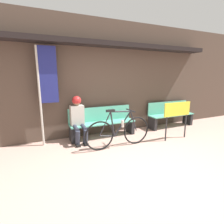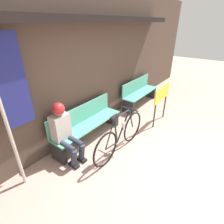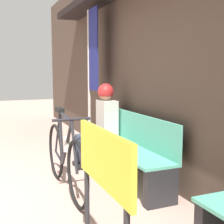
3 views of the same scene
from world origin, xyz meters
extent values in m
cube|color=#4C3D33|center=(0.00, 2.42, 1.60)|extent=(12.00, 0.12, 3.20)
cube|color=#51A88E|center=(-0.16, 2.02, 0.41)|extent=(1.83, 0.42, 0.03)
cube|color=#51A88E|center=(-0.16, 2.22, 0.62)|extent=(1.83, 0.03, 0.40)
cube|color=#232326|center=(-1.03, 2.02, 0.20)|extent=(0.10, 0.36, 0.39)
cube|color=#232326|center=(0.70, 2.02, 0.20)|extent=(0.10, 0.36, 0.39)
torus|color=black|center=(-0.56, 1.23, 0.35)|extent=(0.70, 0.04, 0.70)
torus|color=black|center=(0.42, 1.23, 0.35)|extent=(0.70, 0.04, 0.70)
cylinder|color=#232328|center=(-0.02, 1.23, 0.87)|extent=(0.53, 0.03, 0.07)
cylinder|color=#232328|center=(0.03, 1.23, 0.57)|extent=(0.46, 0.03, 0.59)
cylinder|color=#232328|center=(-0.24, 1.23, 0.59)|extent=(0.13, 0.03, 0.61)
cylinder|color=#232328|center=(-0.37, 1.23, 0.32)|extent=(0.37, 0.03, 0.09)
cylinder|color=#232328|center=(-0.42, 1.23, 0.62)|extent=(0.29, 0.02, 0.55)
cylinder|color=#232328|center=(0.33, 1.23, 0.60)|extent=(0.20, 0.03, 0.51)
cube|color=black|center=(-0.28, 1.23, 0.91)|extent=(0.20, 0.07, 0.05)
cylinder|color=#232328|center=(0.24, 1.23, 0.87)|extent=(0.03, 0.40, 0.03)
cylinder|color=beige|center=(0.03, 1.23, 0.57)|extent=(0.07, 0.07, 0.17)
cylinder|color=#2D3342|center=(-0.97, 1.82, 0.41)|extent=(0.11, 0.41, 0.13)
cylinder|color=#2D3342|center=(-0.97, 1.65, 0.23)|extent=(0.11, 0.17, 0.37)
cube|color=black|center=(-0.97, 1.68, 0.03)|extent=(0.10, 0.22, 0.06)
cylinder|color=#2D3342|center=(-0.77, 1.82, 0.41)|extent=(0.11, 0.41, 0.13)
cylinder|color=#2D3342|center=(-0.77, 1.65, 0.23)|extent=(0.11, 0.17, 0.37)
cube|color=black|center=(-0.77, 1.68, 0.03)|extent=(0.10, 0.22, 0.06)
cube|color=#B7B2A8|center=(-0.87, 2.06, 0.68)|extent=(0.34, 0.22, 0.52)
sphere|color=#9E7556|center=(-0.87, 2.04, 1.04)|extent=(0.20, 0.20, 0.20)
sphere|color=#B22323|center=(-0.87, 2.04, 1.07)|extent=(0.23, 0.23, 0.23)
cube|color=#232326|center=(1.52, 2.02, 0.20)|extent=(0.10, 0.36, 0.39)
cylinder|color=#B7B2A8|center=(-1.72, 2.08, 1.18)|extent=(0.05, 0.05, 2.36)
cube|color=navy|center=(-1.50, 2.08, 1.71)|extent=(0.40, 0.02, 1.30)
cylinder|color=#232326|center=(1.23, 1.07, 0.32)|extent=(0.04, 0.04, 0.65)
cube|color=yellow|center=(1.56, 1.07, 0.83)|extent=(0.85, 0.03, 0.36)
camera|label=1|loc=(-1.85, -2.33, 1.71)|focal=28.00mm
camera|label=2|loc=(-2.53, -0.38, 2.45)|focal=28.00mm
camera|label=3|loc=(3.30, 0.41, 1.36)|focal=50.00mm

